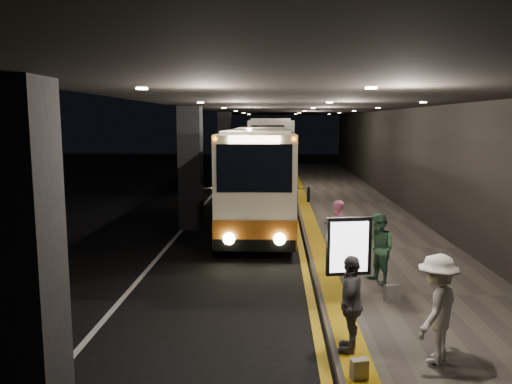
{
  "coord_description": "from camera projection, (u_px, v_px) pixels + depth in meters",
  "views": [
    {
      "loc": [
        1.58,
        -13.73,
        3.89
      ],
      "look_at": [
        0.95,
        1.55,
        1.7
      ],
      "focal_mm": 35.0,
      "sensor_mm": 36.0,
      "label": 1
    }
  ],
  "objects": [
    {
      "name": "passenger_boarding",
      "position": [
        339.0,
        229.0,
        13.58
      ],
      "size": [
        0.58,
        0.69,
        1.61
      ],
      "primitive_type": "imported",
      "rotation": [
        0.0,
        0.0,
        1.96
      ],
      "color": "#BB5786",
      "rests_on": "sidewalk"
    },
    {
      "name": "kerb_stripe_yellow",
      "position": [
        296.0,
        223.0,
        19.05
      ],
      "size": [
        0.18,
        50.0,
        0.01
      ],
      "primitive_type": "cube",
      "color": "gold",
      "rests_on": "ground"
    },
    {
      "name": "passenger_waiting_white",
      "position": [
        437.0,
        309.0,
        7.71
      ],
      "size": [
        1.07,
        1.2,
        1.72
      ],
      "primitive_type": "imported",
      "rotation": [
        0.0,
        0.0,
        -2.2
      ],
      "color": "silver",
      "rests_on": "sidewalk"
    },
    {
      "name": "support_columns",
      "position": [
        191.0,
        168.0,
        17.9
      ],
      "size": [
        0.8,
        24.8,
        4.4
      ],
      "color": "black",
      "rests_on": "ground"
    },
    {
      "name": "passenger_waiting_green",
      "position": [
        379.0,
        249.0,
        11.45
      ],
      "size": [
        0.79,
        0.93,
        1.64
      ],
      "primitive_type": "imported",
      "rotation": [
        0.0,
        0.0,
        -1.12
      ],
      "color": "#3A6949",
      "rests_on": "sidewalk"
    },
    {
      "name": "sidewalk",
      "position": [
        359.0,
        222.0,
        18.94
      ],
      "size": [
        4.5,
        50.0,
        0.15
      ],
      "primitive_type": "cube",
      "color": "#514C44",
      "rests_on": "ground"
    },
    {
      "name": "stanchion_post",
      "position": [
        328.0,
        246.0,
        12.6
      ],
      "size": [
        0.05,
        0.05,
        1.2
      ],
      "primitive_type": "cylinder",
      "color": "black",
      "rests_on": "sidewalk"
    },
    {
      "name": "info_sign",
      "position": [
        349.0,
        248.0,
        9.72
      ],
      "size": [
        0.89,
        0.26,
        1.89
      ],
      "rotation": [
        0.0,
        0.0,
        0.18
      ],
      "color": "black",
      "rests_on": "sidewalk"
    },
    {
      "name": "canopy",
      "position": [
        302.0,
        101.0,
        18.39
      ],
      "size": [
        9.0,
        50.0,
        0.4
      ],
      "primitive_type": "cube",
      "color": "black",
      "rests_on": "support_columns"
    },
    {
      "name": "coach_main",
      "position": [
        261.0,
        179.0,
        18.95
      ],
      "size": [
        2.34,
        11.29,
        3.5
      ],
      "rotation": [
        0.0,
        0.0,
        0.0
      ],
      "color": "beige",
      "rests_on": "ground"
    },
    {
      "name": "bag_polka",
      "position": [
        393.0,
        293.0,
        10.33
      ],
      "size": [
        0.34,
        0.21,
        0.38
      ],
      "primitive_type": "cube",
      "rotation": [
        0.0,
        0.0,
        0.28
      ],
      "color": "black",
      "rests_on": "sidewalk"
    },
    {
      "name": "passenger_waiting_grey",
      "position": [
        351.0,
        304.0,
        8.07
      ],
      "size": [
        0.68,
        1.03,
        1.61
      ],
      "primitive_type": "imported",
      "rotation": [
        0.0,
        0.0,
        -1.8
      ],
      "color": "#58575D",
      "rests_on": "sidewalk"
    },
    {
      "name": "terminal_wall",
      "position": [
        423.0,
        145.0,
        18.43
      ],
      "size": [
        0.1,
        50.0,
        6.0
      ],
      "primitive_type": "cube",
      "color": "black",
      "rests_on": "ground"
    },
    {
      "name": "bag_plain",
      "position": [
        359.0,
        369.0,
        7.25
      ],
      "size": [
        0.28,
        0.2,
        0.31
      ],
      "primitive_type": "cube",
      "rotation": [
        0.0,
        0.0,
        0.27
      ],
      "color": "#B1ABA5",
      "rests_on": "sidewalk"
    },
    {
      "name": "tactile_strip",
      "position": [
        309.0,
        220.0,
        19.01
      ],
      "size": [
        0.5,
        50.0,
        0.01
      ],
      "primitive_type": "cube",
      "color": "gold",
      "rests_on": "sidewalk"
    },
    {
      "name": "ground",
      "position": [
        220.0,
        258.0,
        14.2
      ],
      "size": [
        90.0,
        90.0,
        0.0
      ],
      "primitive_type": "plane",
      "color": "black"
    },
    {
      "name": "coach_second",
      "position": [
        266.0,
        151.0,
        33.51
      ],
      "size": [
        3.41,
        12.58,
        3.91
      ],
      "rotation": [
        0.0,
        0.0,
        0.07
      ],
      "color": "beige",
      "rests_on": "ground"
    },
    {
      "name": "lane_line_white",
      "position": [
        188.0,
        222.0,
        19.21
      ],
      "size": [
        0.12,
        50.0,
        0.01
      ],
      "primitive_type": "cube",
      "color": "silver",
      "rests_on": "ground"
    }
  ]
}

